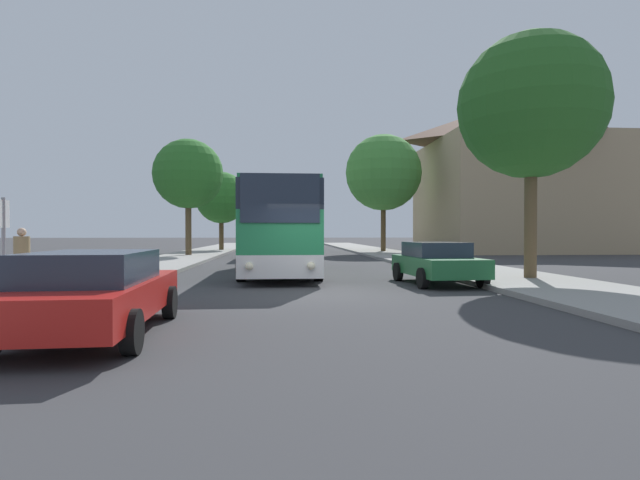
{
  "coord_description": "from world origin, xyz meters",
  "views": [
    {
      "loc": [
        -0.84,
        -13.07,
        1.64
      ],
      "look_at": [
        1.11,
        12.25,
        1.26
      ],
      "focal_mm": 28.0,
      "sensor_mm": 36.0,
      "label": 1
    }
  ],
  "objects_px": {
    "bus_stop_sign": "(4,237)",
    "tree_right_mid": "(383,173)",
    "bus_front": "(280,228)",
    "pedestrian_waiting_near": "(22,261)",
    "parked_car_left_curb": "(94,291)",
    "tree_right_near": "(531,106)",
    "bus_middle": "(278,229)",
    "tree_left_near": "(188,174)",
    "tree_left_far": "(221,198)",
    "parked_car_right_near": "(437,262)"
  },
  "relations": [
    {
      "from": "bus_middle",
      "to": "parked_car_left_curb",
      "type": "distance_m",
      "value": 27.73
    },
    {
      "from": "bus_stop_sign",
      "to": "tree_left_far",
      "type": "distance_m",
      "value": 32.77
    },
    {
      "from": "bus_front",
      "to": "parked_car_left_curb",
      "type": "bearing_deg",
      "value": -104.13
    },
    {
      "from": "parked_car_left_curb",
      "to": "tree_right_near",
      "type": "bearing_deg",
      "value": 32.11
    },
    {
      "from": "bus_front",
      "to": "tree_right_mid",
      "type": "height_order",
      "value": "tree_right_mid"
    },
    {
      "from": "bus_middle",
      "to": "tree_left_near",
      "type": "relative_size",
      "value": 1.49
    },
    {
      "from": "bus_stop_sign",
      "to": "pedestrian_waiting_near",
      "type": "bearing_deg",
      "value": 104.0
    },
    {
      "from": "parked_car_left_curb",
      "to": "parked_car_right_near",
      "type": "xyz_separation_m",
      "value": [
        7.9,
        7.35,
        -0.01
      ]
    },
    {
      "from": "bus_middle",
      "to": "tree_left_near",
      "type": "bearing_deg",
      "value": -163.55
    },
    {
      "from": "bus_middle",
      "to": "parked_car_right_near",
      "type": "bearing_deg",
      "value": -75.59
    },
    {
      "from": "bus_stop_sign",
      "to": "bus_front",
      "type": "bearing_deg",
      "value": 56.24
    },
    {
      "from": "bus_middle",
      "to": "tree_left_near",
      "type": "distance_m",
      "value": 7.24
    },
    {
      "from": "bus_front",
      "to": "pedestrian_waiting_near",
      "type": "bearing_deg",
      "value": -131.01
    },
    {
      "from": "bus_middle",
      "to": "tree_left_far",
      "type": "distance_m",
      "value": 9.9
    },
    {
      "from": "pedestrian_waiting_near",
      "to": "tree_right_mid",
      "type": "xyz_separation_m",
      "value": [
        14.55,
        27.18,
        5.53
      ]
    },
    {
      "from": "parked_car_right_near",
      "to": "bus_stop_sign",
      "type": "xyz_separation_m",
      "value": [
        -10.89,
        -4.31,
        0.84
      ]
    },
    {
      "from": "bus_front",
      "to": "tree_left_far",
      "type": "xyz_separation_m",
      "value": [
        -5.15,
        23.82,
        2.85
      ]
    },
    {
      "from": "tree_left_far",
      "to": "tree_right_near",
      "type": "bearing_deg",
      "value": -64.29
    },
    {
      "from": "bus_stop_sign",
      "to": "tree_left_near",
      "type": "relative_size",
      "value": 0.29
    },
    {
      "from": "parked_car_right_near",
      "to": "tree_left_far",
      "type": "relative_size",
      "value": 0.6
    },
    {
      "from": "parked_car_left_curb",
      "to": "bus_stop_sign",
      "type": "relative_size",
      "value": 2.09
    },
    {
      "from": "bus_middle",
      "to": "bus_stop_sign",
      "type": "bearing_deg",
      "value": -103.07
    },
    {
      "from": "parked_car_right_near",
      "to": "tree_left_near",
      "type": "bearing_deg",
      "value": -62.18
    },
    {
      "from": "bus_front",
      "to": "bus_stop_sign",
      "type": "relative_size",
      "value": 4.83
    },
    {
      "from": "bus_stop_sign",
      "to": "tree_left_far",
      "type": "xyz_separation_m",
      "value": [
        0.73,
        32.62,
        3.11
      ]
    },
    {
      "from": "parked_car_left_curb",
      "to": "parked_car_right_near",
      "type": "distance_m",
      "value": 10.79
    },
    {
      "from": "bus_front",
      "to": "parked_car_right_near",
      "type": "bearing_deg",
      "value": -42.3
    },
    {
      "from": "parked_car_right_near",
      "to": "bus_middle",
      "type": "bearing_deg",
      "value": -79.0
    },
    {
      "from": "tree_left_far",
      "to": "tree_left_near",
      "type": "bearing_deg",
      "value": -95.81
    },
    {
      "from": "bus_front",
      "to": "tree_left_near",
      "type": "bearing_deg",
      "value": 113.37
    },
    {
      "from": "bus_stop_sign",
      "to": "tree_left_near",
      "type": "height_order",
      "value": "tree_left_near"
    },
    {
      "from": "pedestrian_waiting_near",
      "to": "tree_left_far",
      "type": "distance_m",
      "value": 31.36
    },
    {
      "from": "bus_middle",
      "to": "tree_right_mid",
      "type": "xyz_separation_m",
      "value": [
        8.46,
        4.16,
        4.59
      ]
    },
    {
      "from": "bus_front",
      "to": "tree_left_far",
      "type": "relative_size",
      "value": 1.6
    },
    {
      "from": "parked_car_right_near",
      "to": "tree_left_far",
      "type": "xyz_separation_m",
      "value": [
        -10.16,
        28.31,
        3.95
      ]
    },
    {
      "from": "bus_middle",
      "to": "tree_right_near",
      "type": "bearing_deg",
      "value": -66.84
    },
    {
      "from": "tree_right_mid",
      "to": "pedestrian_waiting_near",
      "type": "bearing_deg",
      "value": -118.17
    },
    {
      "from": "parked_car_right_near",
      "to": "pedestrian_waiting_near",
      "type": "xyz_separation_m",
      "value": [
        -11.27,
        -2.81,
        0.25
      ]
    },
    {
      "from": "parked_car_left_curb",
      "to": "tree_left_near",
      "type": "distance_m",
      "value": 26.46
    },
    {
      "from": "tree_left_near",
      "to": "tree_left_far",
      "type": "distance_m",
      "value": 9.94
    },
    {
      "from": "bus_front",
      "to": "tree_right_mid",
      "type": "bearing_deg",
      "value": 66.93
    },
    {
      "from": "bus_front",
      "to": "parked_car_left_curb",
      "type": "relative_size",
      "value": 2.31
    },
    {
      "from": "bus_front",
      "to": "bus_middle",
      "type": "bearing_deg",
      "value": 90.17
    },
    {
      "from": "bus_stop_sign",
      "to": "bus_middle",
      "type": "bearing_deg",
      "value": 76.87
    },
    {
      "from": "bus_stop_sign",
      "to": "tree_right_mid",
      "type": "xyz_separation_m",
      "value": [
        14.18,
        28.68,
        4.93
      ]
    },
    {
      "from": "tree_right_near",
      "to": "parked_car_left_curb",
      "type": "bearing_deg",
      "value": -145.3
    },
    {
      "from": "bus_stop_sign",
      "to": "pedestrian_waiting_near",
      "type": "distance_m",
      "value": 1.66
    },
    {
      "from": "parked_car_right_near",
      "to": "tree_left_far",
      "type": "distance_m",
      "value": 30.34
    },
    {
      "from": "bus_stop_sign",
      "to": "tree_left_far",
      "type": "relative_size",
      "value": 0.33
    },
    {
      "from": "bus_front",
      "to": "parked_car_right_near",
      "type": "relative_size",
      "value": 2.66
    }
  ]
}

